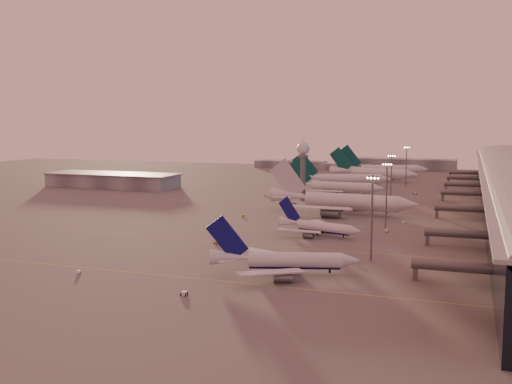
% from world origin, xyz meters
% --- Properties ---
extents(ground, '(700.00, 700.00, 0.00)m').
position_xyz_m(ground, '(0.00, 0.00, 0.00)').
color(ground, '#4F4D4D').
rests_on(ground, ground).
extents(taxiway_markings, '(180.00, 185.25, 0.02)m').
position_xyz_m(taxiway_markings, '(30.00, 56.00, 0.01)').
color(taxiway_markings, gold).
rests_on(taxiway_markings, ground).
extents(hangar, '(82.00, 27.00, 8.50)m').
position_xyz_m(hangar, '(-120.00, 140.00, 4.32)').
color(hangar, slate).
rests_on(hangar, ground).
extents(radar_tower, '(6.40, 6.40, 31.10)m').
position_xyz_m(radar_tower, '(5.00, 120.00, 20.95)').
color(radar_tower, '#575A5F').
rests_on(radar_tower, ground).
extents(mast_a, '(3.60, 0.56, 25.00)m').
position_xyz_m(mast_a, '(58.00, 0.00, 13.74)').
color(mast_a, '#575A5F').
rests_on(mast_a, ground).
extents(mast_b, '(3.60, 0.56, 25.00)m').
position_xyz_m(mast_b, '(55.00, 55.00, 13.74)').
color(mast_b, '#575A5F').
rests_on(mast_b, ground).
extents(mast_c, '(3.60, 0.56, 25.00)m').
position_xyz_m(mast_c, '(50.00, 110.00, 13.74)').
color(mast_c, '#575A5F').
rests_on(mast_c, ground).
extents(mast_d, '(3.60, 0.56, 25.00)m').
position_xyz_m(mast_d, '(48.00, 200.00, 13.74)').
color(mast_d, '#575A5F').
rests_on(mast_d, ground).
extents(distant_horizon, '(165.00, 37.50, 9.00)m').
position_xyz_m(distant_horizon, '(2.62, 325.14, 3.89)').
color(distant_horizon, slate).
rests_on(distant_horizon, ground).
extents(narrowbody_near, '(39.32, 30.92, 15.79)m').
position_xyz_m(narrowbody_near, '(38.83, -23.63, 3.20)').
color(narrowbody_near, silver).
rests_on(narrowbody_near, ground).
extents(narrowbody_mid, '(32.39, 25.46, 13.02)m').
position_xyz_m(narrowbody_mid, '(34.62, 31.99, 2.64)').
color(narrowbody_mid, silver).
rests_on(narrowbody_mid, ground).
extents(widebody_white, '(66.80, 53.28, 23.52)m').
position_xyz_m(widebody_white, '(32.26, 84.05, 4.08)').
color(widebody_white, silver).
rests_on(widebody_white, ground).
extents(greentail_a, '(53.62, 43.29, 19.47)m').
position_xyz_m(greentail_a, '(16.11, 145.73, 3.44)').
color(greentail_a, silver).
rests_on(greentail_a, ground).
extents(greentail_b, '(58.49, 46.65, 21.67)m').
position_xyz_m(greentail_b, '(12.45, 183.65, 3.83)').
color(greentail_b, silver).
rests_on(greentail_b, ground).
extents(greentail_c, '(60.90, 48.80, 22.26)m').
position_xyz_m(greentail_c, '(23.67, 230.15, 3.93)').
color(greentail_c, silver).
rests_on(greentail_c, ground).
extents(greentail_d, '(61.84, 49.10, 23.39)m').
position_xyz_m(greentail_d, '(26.91, 257.54, 4.13)').
color(greentail_d, silver).
rests_on(greentail_d, ground).
extents(gsv_truck_a, '(5.12, 4.04, 1.99)m').
position_xyz_m(gsv_truck_a, '(-12.27, -41.21, 1.01)').
color(gsv_truck_a, silver).
rests_on(gsv_truck_a, ground).
extents(gsv_tug_near, '(2.28, 3.50, 0.96)m').
position_xyz_m(gsv_tug_near, '(22.55, -49.72, 0.49)').
color(gsv_tug_near, silver).
rests_on(gsv_tug_near, ground).
extents(gsv_catering_a, '(5.88, 3.77, 4.46)m').
position_xyz_m(gsv_catering_a, '(53.81, -4.12, 2.23)').
color(gsv_catering_a, silver).
rests_on(gsv_catering_a, ground).
extents(gsv_tug_mid, '(3.68, 3.14, 0.90)m').
position_xyz_m(gsv_tug_mid, '(6.48, 6.28, 0.47)').
color(gsv_tug_mid, gold).
rests_on(gsv_tug_mid, ground).
extents(gsv_truck_b, '(5.33, 2.36, 2.09)m').
position_xyz_m(gsv_truck_b, '(56.92, 46.20, 1.06)').
color(gsv_truck_b, silver).
rests_on(gsv_truck_b, ground).
extents(gsv_truck_c, '(5.40, 4.84, 2.17)m').
position_xyz_m(gsv_truck_c, '(-4.71, 60.80, 1.11)').
color(gsv_truck_c, gold).
rests_on(gsv_truck_c, ground).
extents(gsv_catering_b, '(5.35, 3.25, 4.09)m').
position_xyz_m(gsv_catering_b, '(60.75, 66.99, 2.04)').
color(gsv_catering_b, silver).
rests_on(gsv_catering_b, ground).
extents(gsv_tug_far, '(3.48, 3.23, 0.86)m').
position_xyz_m(gsv_tug_far, '(4.01, 107.19, 0.44)').
color(gsv_tug_far, silver).
rests_on(gsv_tug_far, ground).
extents(gsv_truck_d, '(2.57, 6.02, 2.37)m').
position_xyz_m(gsv_truck_d, '(-19.69, 132.62, 1.21)').
color(gsv_truck_d, silver).
rests_on(gsv_truck_d, ground).
extents(gsv_tug_hangar, '(4.05, 2.81, 1.07)m').
position_xyz_m(gsv_tug_hangar, '(56.71, 163.70, 0.55)').
color(gsv_tug_hangar, silver).
rests_on(gsv_tug_hangar, ground).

